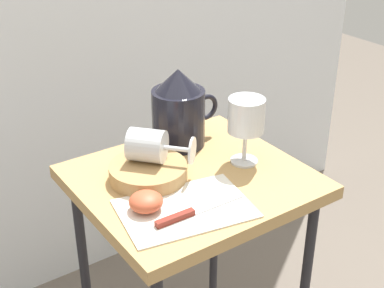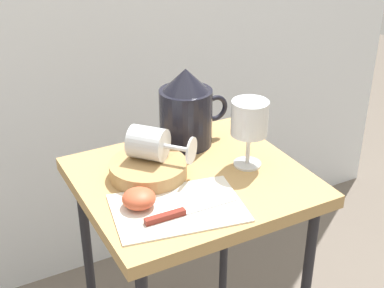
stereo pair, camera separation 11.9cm
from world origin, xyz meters
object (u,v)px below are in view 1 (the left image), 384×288
Objects in this scene: pitcher at (179,115)px; basket_tray at (148,172)px; wine_glass_upright at (246,119)px; knife at (188,214)px; table at (192,206)px; apple_half_left at (146,202)px; wine_glass_tipped_near at (149,146)px.

basket_tray is at bearing -145.40° from pitcher.
knife is at bearing -154.57° from wine_glass_upright.
pitcher is (0.06, 0.15, 0.16)m from table.
knife is (0.06, -0.06, -0.01)m from apple_half_left.
basket_tray is 2.50× the size of apple_half_left.
apple_half_left is 0.09m from knife.
wine_glass_tipped_near is at bearing 82.60° from knife.
basket_tray is 0.88× the size of pitcher.
wine_glass_upright reaches higher than basket_tray.
knife reaches higher than table.
pitcher is 0.18m from wine_glass_upright.
wine_glass_tipped_near is (0.01, 0.02, 0.05)m from basket_tray.
wine_glass_tipped_near is (-0.21, 0.08, -0.04)m from wine_glass_upright.
apple_half_left is at bearing -122.47° from basket_tray.
pitcher is at bearing 66.98° from table.
table is 0.18m from knife.
knife is (-0.23, -0.11, -0.10)m from wine_glass_upright.
pitcher reaches higher than knife.
wine_glass_tipped_near reaches higher than apple_half_left.
pitcher is 0.30m from apple_half_left.
table is at bearing -39.47° from wine_glass_tipped_near.
basket_tray reaches higher than knife.
wine_glass_upright is 2.31× the size of apple_half_left.
pitcher reaches higher than apple_half_left.
wine_glass_upright is at bearing -19.93° from wine_glass_tipped_near.
wine_glass_tipped_near reaches higher than knife.
apple_half_left is (-0.07, -0.11, 0.01)m from basket_tray.
apple_half_left is at bearing 131.04° from knife.
knife is (-0.01, -0.17, -0.01)m from basket_tray.
wine_glass_upright reaches higher than knife.
pitcher is at bearing 59.81° from knife.
apple_half_left is at bearing -123.74° from wine_glass_tipped_near.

